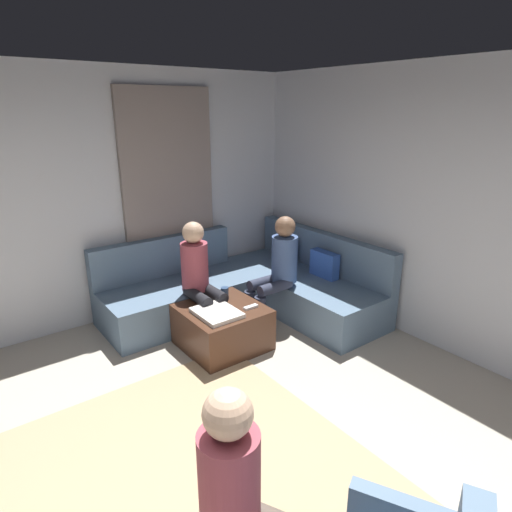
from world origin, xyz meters
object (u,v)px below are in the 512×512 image
Objects in this scene: sectional_couch at (250,288)px; game_remote at (251,307)px; coffee_mug at (225,292)px; ottoman at (222,327)px; person_on_couch_back at (277,267)px; person_on_couch_side at (200,276)px; person_on_armchair at (249,501)px.

game_remote is (0.68, -0.48, 0.15)m from sectional_couch.
game_remote is at bearing 5.71° from coffee_mug.
person_on_couch_back is at bearing 94.86° from ottoman.
person_on_couch_side is at bearing -174.28° from ottoman.
ottoman is 2.49m from person_on_armchair.
sectional_couch is 0.86m from ottoman.
ottoman is at bearing 95.72° from person_on_couch_side.
sectional_couch is at bearing 117.79° from coffee_mug.
person_on_couch_back is (-0.24, 0.54, 0.23)m from game_remote.
person_on_couch_back is at bearing 7.28° from sectional_couch.
coffee_mug is 0.63m from person_on_couch_back.
game_remote reaches higher than ottoman.
ottoman is 0.88m from person_on_couch_back.
ottoman is 0.38m from coffee_mug.
coffee_mug is at bearing -174.29° from game_remote.
ottoman is (0.50, -0.70, -0.07)m from sectional_couch.
ottoman is 0.63× the size of person_on_couch_side.
person_on_couch_back is at bearing 160.33° from person_on_couch_side.
sectional_couch is at bearing -168.66° from person_on_couch_side.
sectional_couch reaches higher than ottoman.
person_on_couch_back is at bearing 74.91° from coffee_mug.
person_on_couch_back is at bearing 114.47° from game_remote.
person_on_couch_back reaches higher than game_remote.
person_on_couch_back reaches higher than ottoman.
person_on_couch_back is (0.16, 0.58, 0.19)m from coffee_mug.
person_on_armchair is (1.94, -1.44, 0.21)m from game_remote.
person_on_couch_side is at bearing -154.21° from game_remote.
ottoman is at bearing 94.86° from person_on_couch_back.
person_on_couch_back is 1.02× the size of person_on_armchair.
sectional_couch is 0.84m from person_on_couch_side.
sectional_couch is at bearing 144.47° from game_remote.
coffee_mug is at bearing 140.71° from ottoman.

